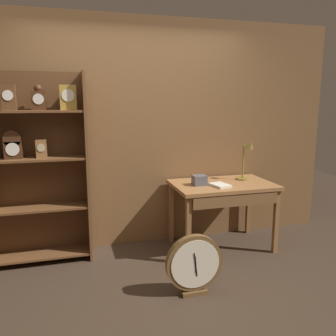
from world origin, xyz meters
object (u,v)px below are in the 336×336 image
open_repair_manual (220,185)px  round_clock_large (194,264)px  desk_lamp (247,159)px  workbench (223,191)px  bookshelf (26,165)px  toolbox_small (199,180)px

open_repair_manual → round_clock_large: (-0.57, -0.75, -0.50)m
desk_lamp → open_repair_manual: (-0.42, -0.21, -0.24)m
round_clock_large → workbench: bearing=52.5°
bookshelf → workbench: (2.08, -0.23, -0.37)m
bookshelf → desk_lamp: bookshelf is taller
desk_lamp → workbench: bearing=-162.2°
workbench → open_repair_manual: (-0.09, -0.10, 0.10)m
workbench → round_clock_large: workbench is taller
workbench → toolbox_small: size_ratio=7.71×
workbench → desk_lamp: 0.49m
bookshelf → desk_lamp: bearing=-2.8°
desk_lamp → open_repair_manual: size_ratio=2.16×
desk_lamp → toolbox_small: bearing=-171.3°
round_clock_large → open_repair_manual: bearing=53.0°
desk_lamp → round_clock_large: bearing=-135.8°
workbench → open_repair_manual: open_repair_manual is taller
toolbox_small → workbench: bearing=-2.3°
bookshelf → round_clock_large: bookshelf is taller
bookshelf → open_repair_manual: 2.03m
bookshelf → round_clock_large: bearing=-37.3°
workbench → desk_lamp: desk_lamp is taller
toolbox_small → round_clock_large: bearing=-113.0°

